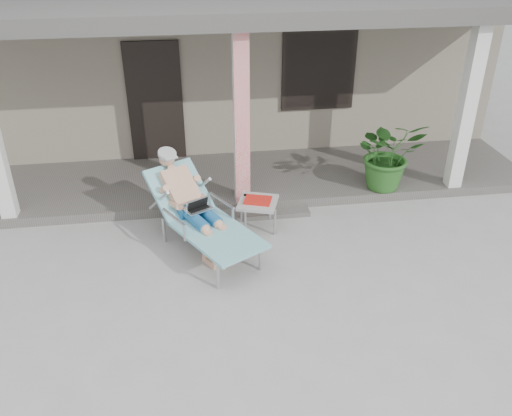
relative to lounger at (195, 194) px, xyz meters
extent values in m
plane|color=#9E9E99|center=(0.75, -1.15, -0.81)|extent=(60.00, 60.00, 0.00)
cube|color=gray|center=(0.75, 5.35, 0.69)|extent=(10.00, 5.00, 3.00)
cube|color=black|center=(-0.55, 2.82, 0.39)|extent=(0.95, 0.06, 2.10)
cube|color=black|center=(2.35, 2.82, 0.84)|extent=(1.20, 0.06, 1.30)
cube|color=black|center=(2.35, 2.81, 0.84)|extent=(1.32, 0.05, 1.42)
cube|color=#605B56|center=(0.75, 1.85, -0.74)|extent=(10.00, 2.00, 0.15)
cube|color=red|center=(0.75, 1.00, 0.64)|extent=(0.22, 0.22, 2.61)
cube|color=silver|center=(4.25, 1.00, 0.64)|extent=(0.22, 0.22, 2.61)
cube|color=#474442|center=(0.75, 1.85, 2.07)|extent=(10.00, 2.30, 0.24)
cube|color=#605B56|center=(0.75, 0.70, -0.78)|extent=(2.00, 0.30, 0.07)
cylinder|color=#B7B7BC|center=(0.20, -1.03, -0.62)|extent=(0.05, 0.05, 0.39)
cylinder|color=#B7B7BC|center=(0.78, -0.71, -0.62)|extent=(0.05, 0.05, 0.39)
cylinder|color=#B7B7BC|center=(-0.47, 0.16, -0.62)|extent=(0.05, 0.05, 0.39)
cylinder|color=#B7B7BC|center=(0.11, 0.48, -0.62)|extent=(0.05, 0.05, 0.39)
cube|color=#B7B7BC|center=(0.25, -0.44, -0.41)|extent=(1.21, 1.45, 0.03)
cube|color=#7CB2C0|center=(0.25, -0.44, -0.38)|extent=(1.32, 1.54, 0.04)
cube|color=#B7B7BC|center=(-0.22, 0.38, -0.16)|extent=(0.88, 0.86, 0.52)
cube|color=#7CB2C0|center=(-0.22, 0.38, -0.12)|extent=(1.00, 0.98, 0.59)
cylinder|color=#A9A9AB|center=(-0.36, 0.65, 0.35)|extent=(0.35, 0.35, 0.14)
cube|color=silver|center=(0.02, -0.04, -0.20)|extent=(0.43, 0.39, 0.25)
cube|color=#A4A4A0|center=(0.90, 0.34, -0.38)|extent=(0.69, 0.69, 0.04)
cylinder|color=#B7B7BC|center=(0.68, 0.12, -0.61)|extent=(0.04, 0.04, 0.41)
cylinder|color=#B7B7BC|center=(1.12, 0.12, -0.61)|extent=(0.04, 0.04, 0.41)
cylinder|color=#B7B7BC|center=(0.68, 0.56, -0.61)|extent=(0.04, 0.04, 0.41)
cylinder|color=#B7B7BC|center=(1.12, 0.56, -0.61)|extent=(0.04, 0.04, 0.41)
cube|color=red|center=(0.90, 0.34, -0.34)|extent=(0.45, 0.39, 0.03)
cube|color=black|center=(0.90, 0.48, -0.35)|extent=(0.37, 0.14, 0.04)
imported|color=#26591E|center=(3.12, 1.10, -0.07)|extent=(1.08, 0.94, 1.18)
camera|label=1|loc=(-0.11, -6.48, 3.40)|focal=38.00mm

